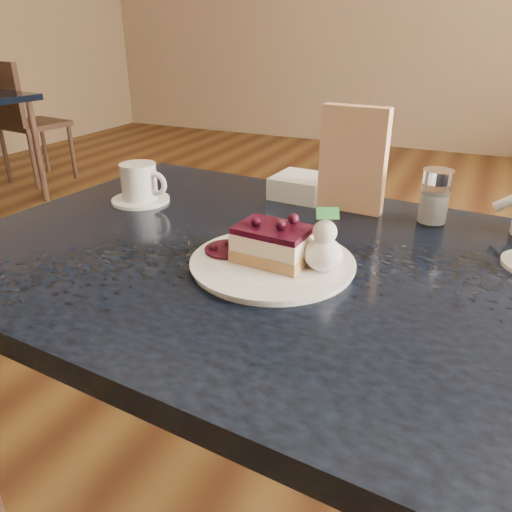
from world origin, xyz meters
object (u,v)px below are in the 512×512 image
at_px(main_table, 285,295).
at_px(coffee_set, 140,185).
at_px(dessert_plate, 273,263).
at_px(cheesecake_slice, 273,244).

relative_size(main_table, coffee_set, 9.09).
relative_size(dessert_plate, coffee_set, 1.92).
distance_m(cheesecake_slice, coffee_set, 0.47).
height_order(main_table, cheesecake_slice, cheesecake_slice).
xyz_separation_m(main_table, dessert_plate, (-0.00, -0.05, 0.09)).
relative_size(cheesecake_slice, coffee_set, 0.91).
bearing_deg(coffee_set, cheesecake_slice, -24.49).
distance_m(dessert_plate, coffee_set, 0.48).
bearing_deg(coffee_set, main_table, -18.18).
bearing_deg(cheesecake_slice, coffee_set, 160.08).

